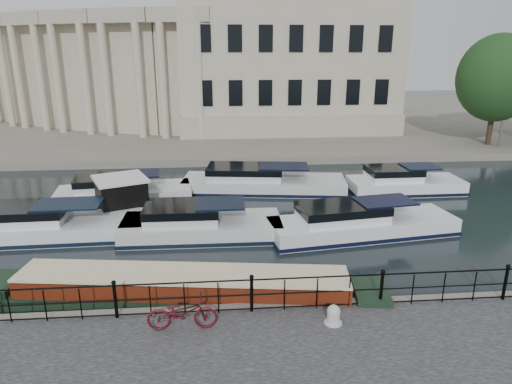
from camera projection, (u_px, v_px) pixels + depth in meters
ground_plane at (247, 290)px, 16.13m from camera, size 160.00×160.00×0.00m
far_bank at (224, 120)px, 53.13m from camera, size 120.00×42.00×0.55m
railing at (252, 292)px, 13.63m from camera, size 24.14×0.14×1.22m
civic_building at (214, 61)px, 46.95m from camera, size 53.55×31.84×16.85m
bicycle at (182, 313)px, 12.79m from camera, size 1.98×0.69×1.04m
mooring_bollard at (334, 315)px, 13.13m from camera, size 0.52×0.52×0.58m
narrowboat at (184, 295)px, 15.08m from camera, size 13.60×3.58×1.50m
harbour_hut at (122, 200)px, 22.78m from camera, size 4.10×3.81×2.20m
cabin_cruisers at (228, 206)px, 23.65m from camera, size 27.16×11.06×1.99m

